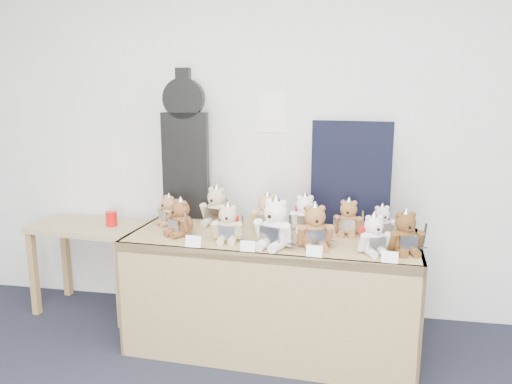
% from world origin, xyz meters
% --- Properties ---
extents(room_shell, '(6.00, 6.00, 6.00)m').
position_xyz_m(room_shell, '(-0.04, 2.49, 1.51)').
color(room_shell, silver).
rests_on(room_shell, floor).
extents(display_table, '(1.86, 0.86, 0.76)m').
position_xyz_m(display_table, '(0.05, 1.85, 0.59)').
color(display_table, olive).
rests_on(display_table, floor).
extents(side_table, '(0.86, 0.54, 0.68)m').
position_xyz_m(side_table, '(-1.37, 2.19, 0.56)').
color(side_table, '#94764F').
rests_on(side_table, floor).
extents(guitar_case, '(0.33, 0.12, 1.05)m').
position_xyz_m(guitar_case, '(-0.62, 2.25, 1.27)').
color(guitar_case, black).
rests_on(guitar_case, display_table).
extents(navy_board, '(0.53, 0.09, 0.71)m').
position_xyz_m(navy_board, '(0.53, 2.24, 1.11)').
color(navy_board, black).
rests_on(navy_board, display_table).
extents(red_cup, '(0.08, 0.08, 0.11)m').
position_xyz_m(red_cup, '(-1.18, 2.19, 0.73)').
color(red_cup, red).
rests_on(red_cup, side_table).
extents(teddy_front_far_left, '(0.21, 0.21, 0.26)m').
position_xyz_m(teddy_front_far_left, '(-0.52, 1.82, 0.86)').
color(teddy_front_far_left, brown).
rests_on(teddy_front_far_left, display_table).
extents(teddy_front_left, '(0.21, 0.18, 0.26)m').
position_xyz_m(teddy_front_left, '(-0.20, 1.75, 0.86)').
color(teddy_front_left, '#C9B48D').
rests_on(teddy_front_left, display_table).
extents(teddy_front_centre, '(0.27, 0.26, 0.33)m').
position_xyz_m(teddy_front_centre, '(0.10, 1.69, 0.89)').
color(teddy_front_centre, white).
rests_on(teddy_front_centre, display_table).
extents(teddy_front_right, '(0.24, 0.21, 0.29)m').
position_xyz_m(teddy_front_right, '(0.33, 1.72, 0.87)').
color(teddy_front_right, '#905C36').
rests_on(teddy_front_right, display_table).
extents(teddy_front_far_right, '(0.21, 0.20, 0.26)m').
position_xyz_m(teddy_front_far_right, '(0.67, 1.68, 0.86)').
color(teddy_front_far_right, silver).
rests_on(teddy_front_far_right, display_table).
extents(teddy_front_end, '(0.23, 0.20, 0.27)m').
position_xyz_m(teddy_front_end, '(0.84, 1.72, 0.87)').
color(teddy_front_end, brown).
rests_on(teddy_front_end, display_table).
extents(teddy_back_left, '(0.24, 0.22, 0.30)m').
position_xyz_m(teddy_back_left, '(-0.36, 2.11, 0.87)').
color(teddy_back_left, '#C4B88F').
rests_on(teddy_back_left, display_table).
extents(teddy_back_centre_left, '(0.23, 0.18, 0.28)m').
position_xyz_m(teddy_back_centre_left, '(0.00, 2.03, 0.87)').
color(teddy_back_centre_left, tan).
rests_on(teddy_back_centre_left, display_table).
extents(teddy_back_centre_right, '(0.22, 0.19, 0.27)m').
position_xyz_m(teddy_back_centre_right, '(0.25, 2.06, 0.86)').
color(teddy_back_centre_right, white).
rests_on(teddy_back_centre_right, display_table).
extents(teddy_back_right, '(0.21, 0.18, 0.25)m').
position_xyz_m(teddy_back_right, '(0.53, 2.03, 0.86)').
color(teddy_back_right, brown).
rests_on(teddy_back_right, display_table).
extents(teddy_back_end, '(0.19, 0.17, 0.23)m').
position_xyz_m(teddy_back_end, '(0.73, 2.02, 0.85)').
color(teddy_back_end, silver).
rests_on(teddy_back_end, display_table).
extents(teddy_back_far_left, '(0.19, 0.19, 0.23)m').
position_xyz_m(teddy_back_far_left, '(-0.68, 2.05, 0.85)').
color(teddy_back_far_left, '#9E7449').
rests_on(teddy_back_far_left, display_table).
extents(entry_card_a, '(0.10, 0.03, 0.07)m').
position_xyz_m(entry_card_a, '(-0.37, 1.59, 0.79)').
color(entry_card_a, white).
rests_on(entry_card_a, display_table).
extents(entry_card_b, '(0.09, 0.02, 0.06)m').
position_xyz_m(entry_card_b, '(-0.04, 1.57, 0.79)').
color(entry_card_b, white).
rests_on(entry_card_b, display_table).
extents(entry_card_c, '(0.09, 0.02, 0.06)m').
position_xyz_m(entry_card_c, '(0.34, 1.55, 0.79)').
color(entry_card_c, white).
rests_on(entry_card_c, display_table).
extents(entry_card_d, '(0.09, 0.02, 0.06)m').
position_xyz_m(entry_card_d, '(0.75, 1.52, 0.79)').
color(entry_card_d, white).
rests_on(entry_card_d, display_table).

